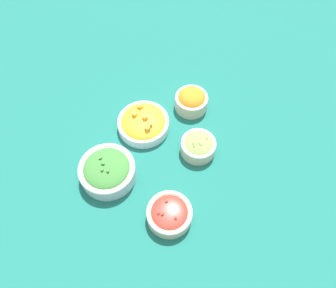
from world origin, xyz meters
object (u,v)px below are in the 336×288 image
bowl_squash (143,123)px  bowl_cherry_tomatoes (169,214)px  bowl_carrots (193,101)px  bowl_lettuce (198,146)px  bowl_broccoli (107,170)px

bowl_squash → bowl_cherry_tomatoes: bearing=-139.5°
bowl_carrots → bowl_squash: bowl_carrots is taller
bowl_cherry_tomatoes → bowl_squash: bearing=40.5°
bowl_carrots → bowl_lettuce: 0.18m
bowl_carrots → bowl_broccoli: size_ratio=0.66×
bowl_carrots → bowl_lettuce: bowl_carrots is taller
bowl_carrots → bowl_lettuce: bearing=-151.1°
bowl_squash → bowl_cherry_tomatoes: size_ratio=1.32×
bowl_broccoli → bowl_squash: bearing=-4.0°
bowl_carrots → bowl_squash: bearing=142.4°
bowl_broccoli → bowl_squash: size_ratio=0.99×
bowl_carrots → bowl_lettuce: (-0.16, -0.09, -0.01)m
bowl_broccoli → bowl_cherry_tomatoes: 0.24m
bowl_carrots → bowl_cherry_tomatoes: bowl_carrots is taller
bowl_broccoli → bowl_squash: bowl_broccoli is taller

